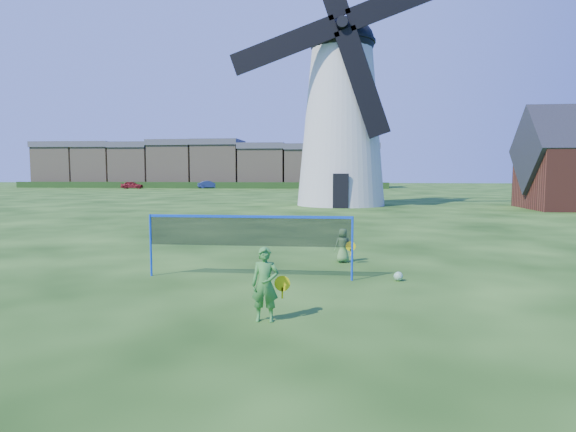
# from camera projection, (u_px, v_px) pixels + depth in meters

# --- Properties ---
(ground) EXTENTS (220.00, 220.00, 0.00)m
(ground) POSITION_uv_depth(u_px,v_px,m) (278.00, 279.00, 11.91)
(ground) COLOR black
(ground) RESTS_ON ground
(windmill) EXTENTS (16.42, 6.84, 21.41)m
(windmill) POSITION_uv_depth(u_px,v_px,m) (341.00, 113.00, 37.97)
(windmill) COLOR silver
(windmill) RESTS_ON ground
(badminton_net) EXTENTS (5.05, 0.05, 1.55)m
(badminton_net) POSITION_uv_depth(u_px,v_px,m) (249.00, 232.00, 11.92)
(badminton_net) COLOR blue
(badminton_net) RESTS_ON ground
(player_girl) EXTENTS (0.66, 0.35, 1.31)m
(player_girl) POSITION_uv_depth(u_px,v_px,m) (265.00, 284.00, 8.48)
(player_girl) COLOR #3A8635
(player_girl) RESTS_ON ground
(player_boy) EXTENTS (0.64, 0.45, 0.99)m
(player_boy) POSITION_uv_depth(u_px,v_px,m) (343.00, 245.00, 14.07)
(player_boy) COLOR #5D9749
(player_boy) RESTS_ON ground
(play_ball) EXTENTS (0.22, 0.22, 0.22)m
(play_ball) POSITION_uv_depth(u_px,v_px,m) (398.00, 276.00, 11.70)
(play_ball) COLOR green
(play_ball) RESTS_ON ground
(terraced_houses) EXTENTS (59.92, 8.40, 8.16)m
(terraced_houses) POSITION_uv_depth(u_px,v_px,m) (202.00, 165.00, 85.29)
(terraced_houses) COLOR gray
(terraced_houses) RESTS_ON ground
(hedge) EXTENTS (62.00, 0.80, 1.00)m
(hedge) POSITION_uv_depth(u_px,v_px,m) (196.00, 185.00, 79.58)
(hedge) COLOR #193814
(hedge) RESTS_ON ground
(car_left) EXTENTS (3.57, 1.93, 1.15)m
(car_left) POSITION_uv_depth(u_px,v_px,m) (132.00, 185.00, 77.30)
(car_left) COLOR maroon
(car_left) RESTS_ON ground
(car_right) EXTENTS (3.85, 2.54, 1.20)m
(car_right) POSITION_uv_depth(u_px,v_px,m) (209.00, 185.00, 79.16)
(car_right) COLOR navy
(car_right) RESTS_ON ground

